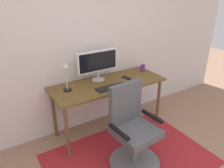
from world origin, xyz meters
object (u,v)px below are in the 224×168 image
object	(u,v)px
desk	(109,88)
cell_phone	(126,78)
desk_lamp	(66,74)
coffee_cup	(143,68)
office_chair	(133,137)
monitor	(98,62)
computer_mouse	(131,83)
keyboard	(112,87)

from	to	relation	value
desk	cell_phone	world-z (taller)	cell_phone
cell_phone	desk_lamp	distance (m)	0.90
coffee_cup	cell_phone	bearing A→B (deg)	-164.78
cell_phone	office_chair	xyz separation A→B (m)	(-0.42, -0.74, -0.38)
monitor	computer_mouse	size ratio (longest dim) A/B	5.70
cell_phone	office_chair	distance (m)	0.93
computer_mouse	cell_phone	size ratio (longest dim) A/B	0.74
coffee_cup	desk_lamp	distance (m)	1.26
monitor	cell_phone	distance (m)	0.48
computer_mouse	desk_lamp	distance (m)	0.87
office_chair	desk_lamp	bearing A→B (deg)	114.78
keyboard	cell_phone	world-z (taller)	keyboard
desk	office_chair	bearing A→B (deg)	-98.96
cell_phone	computer_mouse	bearing A→B (deg)	-123.35
computer_mouse	desk_lamp	xyz separation A→B (m)	(-0.80, 0.25, 0.21)
desk	keyboard	world-z (taller)	keyboard
coffee_cup	office_chair	bearing A→B (deg)	-133.62
desk_lamp	keyboard	bearing A→B (deg)	-23.94
cell_phone	office_chair	size ratio (longest dim) A/B	0.14
monitor	cell_phone	xyz separation A→B (m)	(0.38, -0.15, -0.25)
computer_mouse	office_chair	xyz separation A→B (m)	(-0.35, -0.54, -0.40)
desk	keyboard	size ratio (longest dim) A/B	3.66
keyboard	coffee_cup	bearing A→B (deg)	20.66
desk	monitor	xyz separation A→B (m)	(-0.07, 0.16, 0.33)
desk	cell_phone	size ratio (longest dim) A/B	11.24
coffee_cup	cell_phone	size ratio (longest dim) A/B	0.73
cell_phone	keyboard	bearing A→B (deg)	-168.79
cell_phone	office_chair	bearing A→B (deg)	-134.55
keyboard	coffee_cup	xyz separation A→B (m)	(0.73, 0.28, 0.04)
keyboard	cell_phone	distance (m)	0.39
monitor	coffee_cup	xyz separation A→B (m)	(0.76, -0.05, -0.21)
keyboard	desk_lamp	xyz separation A→B (m)	(-0.52, 0.23, 0.22)
monitor	office_chair	distance (m)	1.10
computer_mouse	coffee_cup	world-z (taller)	coffee_cup
computer_mouse	coffee_cup	distance (m)	0.54
desk_lamp	computer_mouse	bearing A→B (deg)	-17.64
keyboard	computer_mouse	size ratio (longest dim) A/B	4.13
monitor	desk	bearing A→B (deg)	-66.26
desk	monitor	distance (m)	0.38
desk	computer_mouse	bearing A→B (deg)	-38.23
keyboard	desk_lamp	world-z (taller)	desk_lamp
keyboard	computer_mouse	world-z (taller)	computer_mouse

